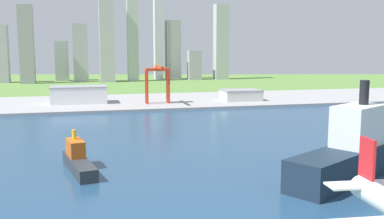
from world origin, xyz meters
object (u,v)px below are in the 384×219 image
at_px(container_barge, 78,160).
at_px(warehouse_main, 79,95).
at_px(cargo_ship, 351,152).
at_px(port_crane_red, 158,76).
at_px(warehouse_annex, 241,95).

xyz_separation_m(container_barge, warehouse_main, (-1.73, 252.88, 6.20)).
bearing_deg(container_barge, cargo_ship, -19.31).
bearing_deg(container_barge, port_crane_red, 71.48).
bearing_deg(warehouse_main, cargo_ship, -67.35).
relative_size(cargo_ship, warehouse_main, 1.34).
height_order(container_barge, warehouse_annex, container_barge).
height_order(cargo_ship, warehouse_annex, cargo_ship).
bearing_deg(warehouse_annex, warehouse_main, 174.87).
bearing_deg(warehouse_main, container_barge, -89.61).
xyz_separation_m(port_crane_red, warehouse_main, (-79.07, 21.96, -19.29)).
bearing_deg(warehouse_annex, cargo_ship, -99.88).
xyz_separation_m(container_barge, port_crane_red, (77.33, 230.92, 25.49)).
distance_m(container_barge, warehouse_annex, 292.23).
relative_size(warehouse_main, warehouse_annex, 1.37).
distance_m(port_crane_red, warehouse_annex, 95.88).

